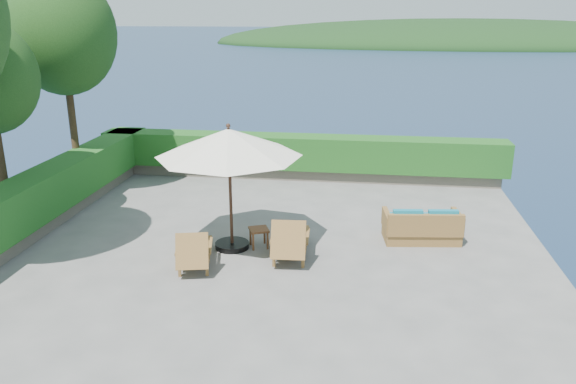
# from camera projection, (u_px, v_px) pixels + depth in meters

# --- Properties ---
(ground) EXTENTS (12.00, 12.00, 0.00)m
(ground) POSITION_uv_depth(u_px,v_px,m) (269.00, 250.00, 12.22)
(ground) COLOR gray
(ground) RESTS_ON ground
(foundation) EXTENTS (12.00, 12.00, 3.00)m
(foundation) POSITION_uv_depth(u_px,v_px,m) (270.00, 313.00, 12.70)
(foundation) COLOR #5F554B
(foundation) RESTS_ON ocean
(ocean) EXTENTS (600.00, 600.00, 0.00)m
(ocean) POSITION_uv_depth(u_px,v_px,m) (271.00, 368.00, 13.15)
(ocean) COLOR #172E48
(ocean) RESTS_ON ground
(offshore_island) EXTENTS (126.00, 57.60, 12.60)m
(offshore_island) POSITION_uv_depth(u_px,v_px,m) (460.00, 44.00, 141.88)
(offshore_island) COLOR black
(offshore_island) RESTS_ON ocean
(planter_wall_far) EXTENTS (12.00, 0.60, 0.36)m
(planter_wall_far) POSITION_uv_depth(u_px,v_px,m) (299.00, 173.00, 17.45)
(planter_wall_far) COLOR #6E6658
(planter_wall_far) RESTS_ON ground
(planter_wall_left) EXTENTS (0.60, 12.00, 0.36)m
(planter_wall_left) POSITION_uv_depth(u_px,v_px,m) (29.00, 230.00, 12.90)
(planter_wall_left) COLOR #6E6658
(planter_wall_left) RESTS_ON ground
(hedge_far) EXTENTS (12.40, 0.90, 1.00)m
(hedge_far) POSITION_uv_depth(u_px,v_px,m) (300.00, 152.00, 17.24)
(hedge_far) COLOR #1D4C15
(hedge_far) RESTS_ON planter_wall_far
(hedge_left) EXTENTS (0.90, 12.40, 1.00)m
(hedge_left) POSITION_uv_depth(u_px,v_px,m) (25.00, 202.00, 12.69)
(hedge_left) COLOR #1D4C15
(hedge_left) RESTS_ON planter_wall_left
(tree_far) EXTENTS (2.80, 2.80, 6.03)m
(tree_far) POSITION_uv_depth(u_px,v_px,m) (62.00, 34.00, 14.67)
(tree_far) COLOR #48301B
(tree_far) RESTS_ON ground
(patio_umbrella) EXTENTS (3.66, 3.66, 2.77)m
(patio_umbrella) POSITION_uv_depth(u_px,v_px,m) (229.00, 144.00, 11.66)
(patio_umbrella) COLOR black
(patio_umbrella) RESTS_ON ground
(lounge_left) EXTENTS (0.95, 1.64, 0.89)m
(lounge_left) POSITION_uv_depth(u_px,v_px,m) (194.00, 250.00, 11.34)
(lounge_left) COLOR olive
(lounge_left) RESTS_ON ground
(lounge_right) EXTENTS (0.83, 1.74, 0.99)m
(lounge_right) POSITION_uv_depth(u_px,v_px,m) (290.00, 239.00, 11.77)
(lounge_right) COLOR olive
(lounge_right) RESTS_ON ground
(side_table) EXTENTS (0.53, 0.53, 0.43)m
(side_table) POSITION_uv_depth(u_px,v_px,m) (259.00, 232.00, 12.31)
(side_table) COLOR brown
(side_table) RESTS_ON ground
(wicker_loveseat) EXTENTS (1.79, 1.06, 0.83)m
(wicker_loveseat) POSITION_uv_depth(u_px,v_px,m) (422.00, 228.00, 12.63)
(wicker_loveseat) COLOR olive
(wicker_loveseat) RESTS_ON ground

